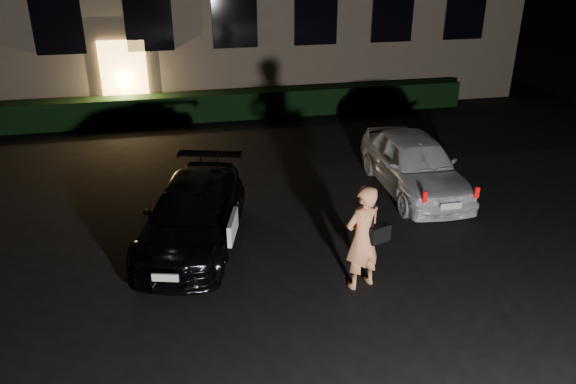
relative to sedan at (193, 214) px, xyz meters
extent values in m
plane|color=black|center=(1.93, -2.63, -0.58)|extent=(80.00, 80.00, 0.00)
cube|color=#F8B957|center=(-1.57, 8.31, 0.67)|extent=(1.40, 0.10, 2.50)
cube|color=black|center=(-3.27, 8.31, 2.42)|extent=(1.40, 0.10, 1.70)
cube|color=black|center=(-0.67, 8.31, 2.42)|extent=(1.40, 0.10, 1.70)
cube|color=black|center=(1.93, 8.31, 2.42)|extent=(1.40, 0.10, 1.70)
cube|color=black|center=(4.53, 8.31, 2.42)|extent=(1.40, 0.10, 1.70)
cube|color=black|center=(7.13, 8.31, 2.42)|extent=(1.40, 0.10, 1.70)
cube|color=black|center=(9.73, 8.31, 2.42)|extent=(1.40, 0.10, 1.70)
cube|color=black|center=(1.93, 7.87, -0.16)|extent=(15.00, 0.70, 0.85)
imported|color=black|center=(0.00, 0.00, 0.00)|extent=(2.63, 4.30, 1.16)
cube|color=white|center=(0.65, -0.94, 0.14)|extent=(0.29, 0.82, 0.39)
cube|color=silver|center=(-0.55, -2.00, -0.07)|extent=(0.42, 0.15, 0.13)
imported|color=white|center=(5.07, 1.34, 0.08)|extent=(1.65, 3.92, 1.33)
cube|color=red|center=(4.48, -0.51, 0.14)|extent=(0.08, 0.05, 0.22)
cube|color=red|center=(5.59, -0.53, 0.14)|extent=(0.08, 0.05, 0.22)
cube|color=silver|center=(5.03, -0.57, -0.08)|extent=(0.44, 0.05, 0.13)
imported|color=#ED8D5D|center=(2.63, -2.12, 0.34)|extent=(0.78, 0.64, 1.84)
cube|color=black|center=(2.89, -2.16, 0.40)|extent=(0.41, 0.28, 0.29)
cube|color=black|center=(2.76, -2.17, 0.82)|extent=(0.06, 0.07, 0.57)
camera|label=1|loc=(-0.22, -9.66, 4.80)|focal=35.00mm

